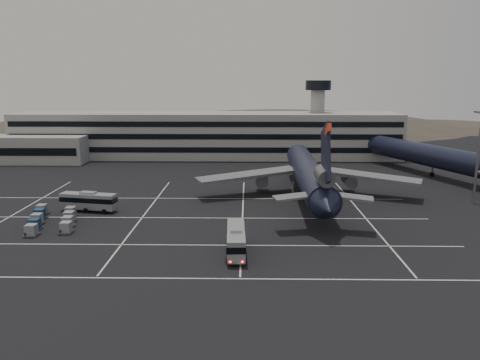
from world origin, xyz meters
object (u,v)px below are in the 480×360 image
trijet_main (308,174)px  bus_near (236,239)px  bus_far (88,201)px  uld_cluster (51,219)px

trijet_main → bus_near: size_ratio=5.21×
bus_far → uld_cluster: 9.26m
trijet_main → uld_cluster: 49.89m
uld_cluster → trijet_main: bearing=22.4°
bus_near → uld_cluster: 34.32m
bus_near → uld_cluster: (-31.80, 12.83, -1.18)m
trijet_main → bus_near: bearing=-113.1°
uld_cluster → bus_near: bearing=-22.0°
trijet_main → uld_cluster: size_ratio=3.93×
bus_near → uld_cluster: bus_near is taller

